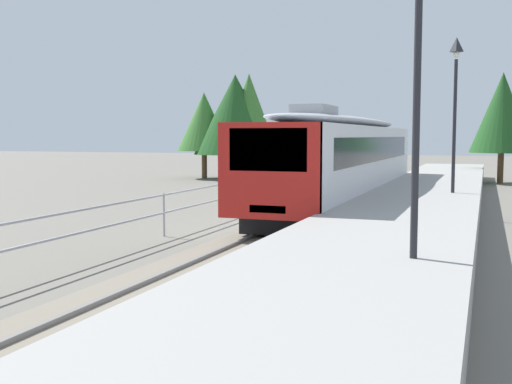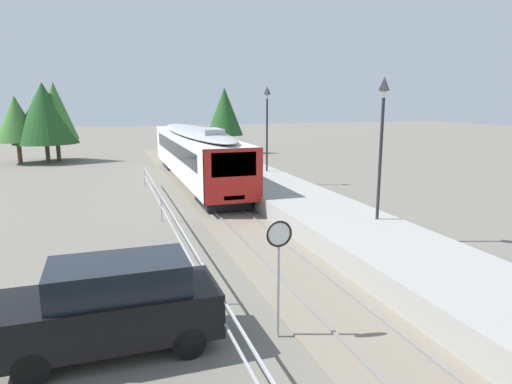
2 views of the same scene
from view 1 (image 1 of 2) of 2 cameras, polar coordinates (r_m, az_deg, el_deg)
ground_plane at (r=19.29m, az=-6.01°, el=-3.58°), size 160.00×160.00×0.00m
track_rails at (r=18.19m, az=2.54°, el=-3.97°), size 3.20×60.00×0.14m
commuter_train at (r=25.67m, az=7.85°, el=3.35°), size 2.82×19.06×3.74m
station_platform at (r=17.45m, az=12.80°, el=-3.10°), size 3.90×60.00×0.90m
platform_lamp_mid_platform at (r=10.70m, az=14.31°, el=14.24°), size 0.34×0.34×5.35m
platform_lamp_far_end at (r=23.29m, az=17.40°, el=9.10°), size 0.34×0.34×5.35m
tree_behind_carpark at (r=42.78m, az=-0.63°, el=7.18°), size 3.71×3.71×7.00m
tree_behind_station_far at (r=43.53m, az=-4.66°, el=6.27°), size 3.64×3.64×5.81m
tree_distant_left at (r=42.82m, az=-1.86°, el=6.93°), size 5.54×5.54×6.95m
tree_distant_centre at (r=41.45m, az=21.15°, el=6.62°), size 3.77×3.77×6.69m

